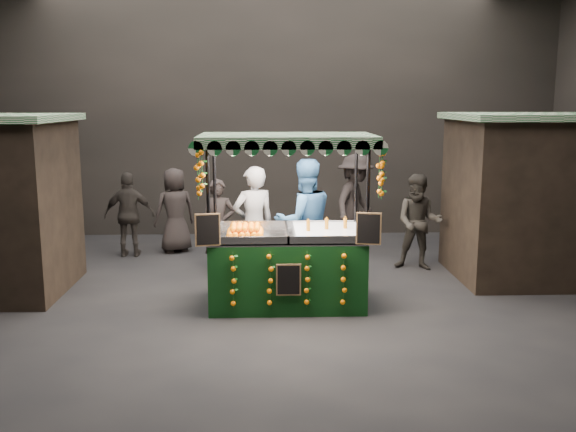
{
  "coord_description": "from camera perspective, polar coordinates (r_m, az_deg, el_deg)",
  "views": [
    {
      "loc": [
        -0.05,
        -8.27,
        2.79
      ],
      "look_at": [
        0.28,
        0.66,
        1.17
      ],
      "focal_mm": 39.68,
      "sensor_mm": 36.0,
      "label": 1
    }
  ],
  "objects": [
    {
      "name": "market_hall",
      "position": [
        8.3,
        -1.82,
        14.38
      ],
      "size": [
        12.1,
        10.1,
        5.05
      ],
      "color": "black",
      "rests_on": "ground"
    },
    {
      "name": "shopper_1",
      "position": [
        10.8,
        11.63,
        -0.55
      ],
      "size": [
        0.93,
        0.81,
        1.6
      ],
      "rotation": [
        0.0,
        0.0,
        -0.31
      ],
      "color": "#2E2A25",
      "rests_on": "ground"
    },
    {
      "name": "shopper_0",
      "position": [
        10.54,
        -6.27,
        -0.84
      ],
      "size": [
        0.59,
        0.41,
        1.53
      ],
      "rotation": [
        0.0,
        0.0,
        -0.08
      ],
      "color": "#2D2524",
      "rests_on": "ground"
    },
    {
      "name": "vendor_blue",
      "position": [
        9.69,
        1.49,
        -0.56
      ],
      "size": [
        1.1,
        0.95,
        1.93
      ],
      "rotation": [
        0.0,
        0.0,
        3.41
      ],
      "color": "#2A5689",
      "rests_on": "ground"
    },
    {
      "name": "neighbour_stall_right",
      "position": [
        10.84,
        22.16,
        1.67
      ],
      "size": [
        3.0,
        2.2,
        2.6
      ],
      "color": "black",
      "rests_on": "ground"
    },
    {
      "name": "shopper_2",
      "position": [
        11.82,
        -14.02,
        0.12
      ],
      "size": [
        0.91,
        0.4,
        1.53
      ],
      "rotation": [
        0.0,
        0.0,
        3.17
      ],
      "color": "#2C2723",
      "rests_on": "ground"
    },
    {
      "name": "shopper_4",
      "position": [
        11.99,
        -10.09,
        0.52
      ],
      "size": [
        0.91,
        0.8,
        1.58
      ],
      "rotation": [
        0.0,
        0.0,
        3.61
      ],
      "color": "#292221",
      "rests_on": "ground"
    },
    {
      "name": "shopper_3",
      "position": [
        11.79,
        6.05,
        1.11
      ],
      "size": [
        1.22,
        1.37,
        1.84
      ],
      "rotation": [
        0.0,
        0.0,
        0.99
      ],
      "color": "#2C2524",
      "rests_on": "ground"
    },
    {
      "name": "juice_stall",
      "position": [
        8.72,
        -0.01,
        -3.4
      ],
      "size": [
        2.43,
        1.43,
        2.35
      ],
      "color": "black",
      "rests_on": "ground"
    },
    {
      "name": "ground",
      "position": [
        8.73,
        -1.69,
        -8.35
      ],
      "size": [
        12.0,
        12.0,
        0.0
      ],
      "primitive_type": "plane",
      "color": "black",
      "rests_on": "ground"
    },
    {
      "name": "vendor_grey",
      "position": [
        9.76,
        -3.1,
        -0.83
      ],
      "size": [
        0.78,
        0.65,
        1.82
      ],
      "rotation": [
        0.0,
        0.0,
        3.52
      ],
      "color": "gray",
      "rests_on": "ground"
    }
  ]
}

